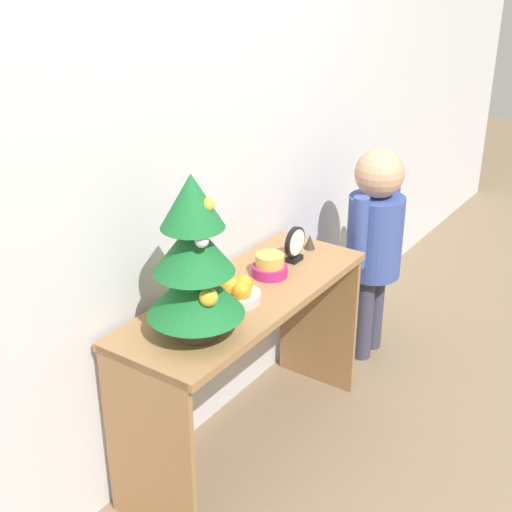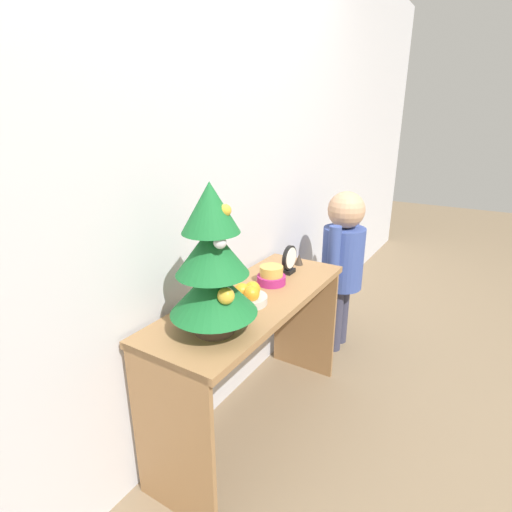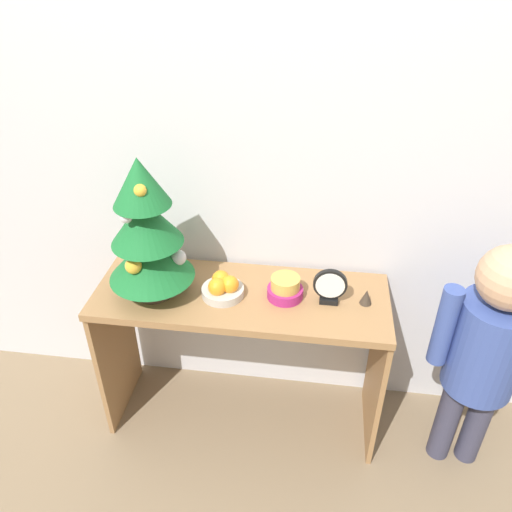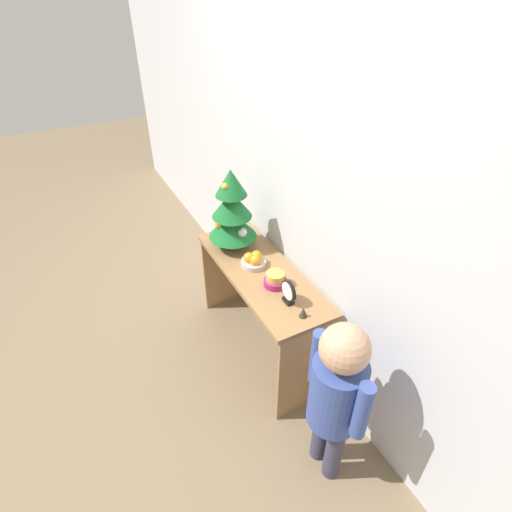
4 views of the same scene
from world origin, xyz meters
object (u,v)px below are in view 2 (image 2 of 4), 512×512
at_px(figurine, 299,259).
at_px(child_figure, 343,255).
at_px(mini_tree, 212,264).
at_px(desk_clock, 290,260).
at_px(singing_bowl, 271,276).
at_px(fruit_bowl, 248,295).

bearing_deg(figurine, child_figure, -12.19).
xyz_separation_m(mini_tree, desk_clock, (0.66, 0.03, -0.19)).
bearing_deg(desk_clock, child_figure, -8.20).
distance_m(mini_tree, singing_bowl, 0.54).
bearing_deg(singing_bowl, fruit_bowl, -174.77).
xyz_separation_m(singing_bowl, child_figure, (0.73, -0.09, -0.10)).
bearing_deg(desk_clock, figurine, 4.84).
distance_m(singing_bowl, desk_clock, 0.17).
xyz_separation_m(desk_clock, child_figure, (0.57, -0.08, -0.13)).
bearing_deg(mini_tree, child_figure, -2.39).
bearing_deg(child_figure, figurine, 167.81).
bearing_deg(desk_clock, mini_tree, -177.34).
xyz_separation_m(mini_tree, fruit_bowl, (0.26, 0.02, -0.23)).
bearing_deg(child_figure, fruit_bowl, 175.78).
bearing_deg(fruit_bowl, desk_clock, 1.52).
height_order(mini_tree, singing_bowl, mini_tree).
relative_size(singing_bowl, figurine, 2.23).
distance_m(singing_bowl, figurine, 0.30).
height_order(singing_bowl, desk_clock, desk_clock).
relative_size(mini_tree, figurine, 9.04).
distance_m(figurine, child_figure, 0.45).
relative_size(fruit_bowl, child_figure, 0.16).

